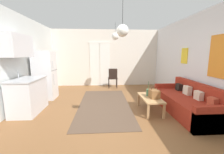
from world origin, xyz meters
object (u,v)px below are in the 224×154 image
Objects in this scene: couch at (187,103)px; pendant_lamp_near at (122,31)px; accent_chair at (113,77)px; pendant_lamp_far at (115,36)px; handbag at (154,94)px; bamboo_vase at (148,92)px; refrigerator at (45,75)px; coffee_table at (150,99)px.

pendant_lamp_near is at bearing -157.12° from couch.
pendant_lamp_far is at bearing 91.91° from accent_chair.
bamboo_vase is at bearing 111.43° from handbag.
couch is 2.61m from pendant_lamp_near.
accent_chair is at bearing 91.67° from pendant_lamp_far.
refrigerator reaches higher than accent_chair.
accent_chair reaches higher than bamboo_vase.
pendant_lamp_far is at bearing 11.62° from refrigerator.
handbag is 3.58m from refrigerator.
bamboo_vase is (-0.97, 0.27, 0.23)m from couch.
pendant_lamp_far reaches higher than bamboo_vase.
pendant_lamp_near is at bearing 88.93° from accent_chair.
refrigerator is 1.99× the size of pendant_lamp_near.
pendant_lamp_near is at bearing -92.26° from pendant_lamp_far.
accent_chair is (-0.80, 2.72, 0.15)m from coffee_table.
bamboo_vase reaches higher than handbag.
pendant_lamp_near reaches higher than couch.
refrigerator is at bearing 157.42° from coffee_table.
bamboo_vase reaches higher than coffee_table.
bamboo_vase is 0.48× the size of pendant_lamp_near.
coffee_table is 0.20m from bamboo_vase.
couch is at bearing -7.94° from coffee_table.
couch is 4.45m from refrigerator.
accent_chair is at bearing 107.36° from handbag.
accent_chair is 1.43× the size of pendant_lamp_far.
pendant_lamp_near is 1.33× the size of pendant_lamp_far.
bamboo_vase is 1.25× the size of handbag.
couch is 2.15× the size of coffee_table.
pendant_lamp_near is at bearing -139.29° from handbag.
bamboo_vase reaches higher than couch.
refrigerator is (-3.19, 1.20, 0.33)m from bamboo_vase.
pendant_lamp_near is (-0.87, -1.05, 1.45)m from bamboo_vase.
bamboo_vase is at bearing 107.24° from accent_chair.
accent_chair is 1.08× the size of pendant_lamp_near.
pendant_lamp_far reaches higher than handbag.
pendant_lamp_far reaches higher than coffee_table.
bamboo_vase is 0.24m from handbag.
pendant_lamp_near reaches higher than coffee_table.
bamboo_vase is 2.70m from accent_chair.
pendant_lamp_far reaches higher than refrigerator.
pendant_lamp_far reaches higher than accent_chair.
handbag is 0.39× the size of pendant_lamp_near.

